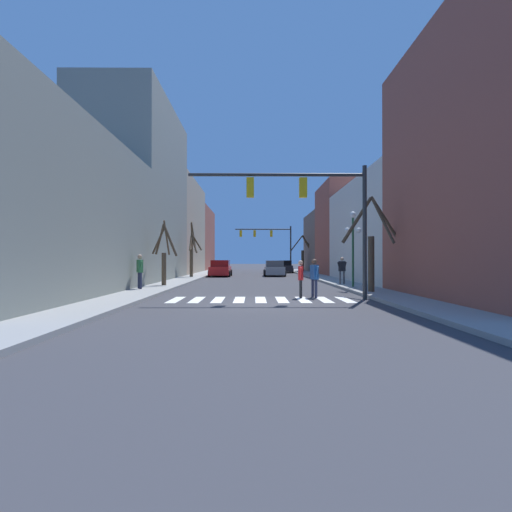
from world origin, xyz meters
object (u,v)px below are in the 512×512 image
(street_tree_left_mid, at_px, (304,254))
(car_parked_left_near, at_px, (284,267))
(traffic_signal_far, at_px, (269,238))
(car_parked_right_far, at_px, (274,269))
(street_tree_left_near, at_px, (164,256))
(street_lamp_right_corner, at_px, (353,233))
(car_parked_left_mid, at_px, (221,269))
(pedestrian_on_right_sidewalk, at_px, (140,268))
(pedestrian_near_right_corner, at_px, (314,275))
(street_tree_right_mid, at_px, (192,251))
(pedestrian_on_left_sidewalk, at_px, (301,276))
(traffic_signal_near, at_px, (310,201))
(pedestrian_waiting_at_curb, at_px, (342,268))
(street_tree_right_far, at_px, (372,247))

(street_tree_left_mid, bearing_deg, car_parked_left_near, -173.74)
(traffic_signal_far, relative_size, street_tree_left_mid, 1.55)
(car_parked_right_far, xyz_separation_m, street_tree_left_near, (-7.53, -15.73, 1.20))
(street_lamp_right_corner, bearing_deg, street_tree_left_near, 171.91)
(car_parked_left_mid, height_order, pedestrian_on_right_sidewalk, pedestrian_on_right_sidewalk)
(car_parked_left_mid, height_order, pedestrian_near_right_corner, pedestrian_near_right_corner)
(pedestrian_near_right_corner, distance_m, street_tree_right_mid, 19.31)
(car_parked_right_far, distance_m, pedestrian_near_right_corner, 22.10)
(street_lamp_right_corner, distance_m, pedestrian_on_left_sidewalk, 6.47)
(street_tree_left_near, bearing_deg, street_tree_left_mid, 65.58)
(street_lamp_right_corner, xyz_separation_m, car_parked_left_near, (-1.78, 27.22, -2.46))
(traffic_signal_near, xyz_separation_m, pedestrian_near_right_corner, (0.28, 0.79, -3.20))
(car_parked_left_near, bearing_deg, street_tree_left_mid, -83.74)
(pedestrian_on_right_sidewalk, relative_size, street_tree_left_mid, 0.40)
(street_lamp_right_corner, distance_m, street_tree_left_mid, 27.51)
(pedestrian_on_left_sidewalk, distance_m, street_tree_left_mid, 32.72)
(pedestrian_waiting_at_curb, distance_m, street_tree_right_mid, 15.04)
(street_tree_right_mid, height_order, street_tree_left_near, street_tree_right_mid)
(car_parked_left_mid, height_order, street_tree_left_near, street_tree_left_near)
(car_parked_left_mid, xyz_separation_m, street_tree_left_mid, (9.59, 10.64, 1.59))
(street_tree_left_near, bearing_deg, traffic_signal_near, -42.31)
(pedestrian_on_left_sidewalk, bearing_deg, street_tree_left_mid, -2.54)
(car_parked_right_far, relative_size, street_tree_left_near, 1.07)
(traffic_signal_near, height_order, street_lamp_right_corner, traffic_signal_near)
(car_parked_left_mid, xyz_separation_m, pedestrian_waiting_at_curb, (8.84, -14.33, 0.40))
(car_parked_left_near, bearing_deg, street_tree_right_far, -176.50)
(pedestrian_on_right_sidewalk, xyz_separation_m, street_tree_left_mid, (12.38, 28.95, 1.11))
(traffic_signal_near, distance_m, pedestrian_on_right_sidewalk, 9.88)
(car_parked_right_far, distance_m, street_tree_left_near, 17.48)
(pedestrian_near_right_corner, relative_size, pedestrian_on_left_sidewalk, 1.04)
(car_parked_right_far, bearing_deg, car_parked_left_mid, 94.88)
(traffic_signal_near, bearing_deg, pedestrian_waiting_at_curb, 68.64)
(pedestrian_on_right_sidewalk, relative_size, pedestrian_waiting_at_curb, 1.07)
(pedestrian_waiting_at_curb, xyz_separation_m, street_tree_left_mid, (0.75, 24.97, 1.18))
(traffic_signal_far, xyz_separation_m, pedestrian_waiting_at_curb, (3.53, -25.49, -3.24))
(pedestrian_near_right_corner, relative_size, street_tree_right_far, 0.37)
(traffic_signal_far, distance_m, street_tree_left_near, 27.58)
(traffic_signal_near, relative_size, car_parked_left_near, 1.67)
(pedestrian_near_right_corner, xyz_separation_m, pedestrian_on_right_sidewalk, (-8.75, 3.32, 0.21))
(pedestrian_waiting_at_curb, bearing_deg, car_parked_left_mid, -84.14)
(street_lamp_right_corner, relative_size, car_parked_right_far, 1.01)
(street_tree_left_near, bearing_deg, car_parked_left_mid, 81.91)
(pedestrian_near_right_corner, distance_m, pedestrian_on_left_sidewalk, 0.64)
(car_parked_right_far, relative_size, car_parked_left_near, 0.92)
(car_parked_left_mid, bearing_deg, street_tree_left_near, 171.91)
(street_lamp_right_corner, bearing_deg, street_tree_left_mid, 88.56)
(car_parked_right_far, height_order, pedestrian_waiting_at_curb, pedestrian_waiting_at_curb)
(street_lamp_right_corner, relative_size, pedestrian_on_left_sidewalk, 2.56)
(pedestrian_waiting_at_curb, distance_m, street_tree_left_near, 11.08)
(car_parked_left_mid, relative_size, pedestrian_on_left_sidewalk, 2.92)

